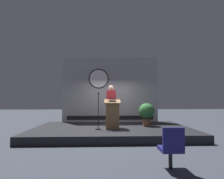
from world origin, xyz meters
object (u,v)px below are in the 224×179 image
(speaker_person, at_px, (111,106))
(microphone_stand, at_px, (98,116))
(podium, at_px, (112,115))
(potted_plant, at_px, (147,112))
(audience_chair_left, at_px, (172,146))

(speaker_person, relative_size, microphone_stand, 1.22)
(podium, xyz_separation_m, speaker_person, (-0.04, 0.48, 0.34))
(potted_plant, bearing_deg, audience_chair_left, -96.28)
(podium, relative_size, potted_plant, 1.17)
(speaker_person, height_order, microphone_stand, speaker_person)
(microphone_stand, height_order, audience_chair_left, microphone_stand)
(speaker_person, xyz_separation_m, microphone_stand, (-0.52, -0.58, -0.40))
(podium, xyz_separation_m, microphone_stand, (-0.56, -0.10, -0.06))
(microphone_stand, bearing_deg, potted_plant, 22.78)
(speaker_person, height_order, audience_chair_left, speaker_person)
(microphone_stand, distance_m, potted_plant, 2.28)
(speaker_person, distance_m, microphone_stand, 0.88)
(microphone_stand, bearing_deg, speaker_person, 48.27)
(speaker_person, relative_size, audience_chair_left, 1.97)
(potted_plant, bearing_deg, microphone_stand, -157.22)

